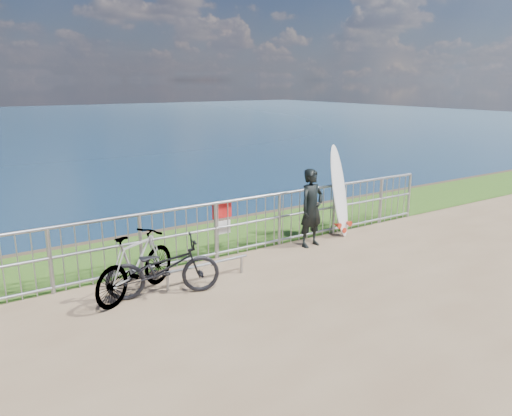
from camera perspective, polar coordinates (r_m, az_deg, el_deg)
grass_strip at (r=10.89m, az=-5.04°, el=-3.52°), size 120.00×120.00×0.00m
railing at (r=9.82m, az=-1.99°, el=-2.00°), size 10.06×0.10×1.13m
surfer at (r=10.28m, az=6.38°, el=-0.00°), size 0.63×0.45×1.62m
surfboard at (r=11.06m, az=9.52°, el=1.57°), size 0.65×0.61×2.02m
bicycle_near at (r=8.08m, az=-10.56°, el=-6.72°), size 1.90×1.10×0.94m
bicycle_far at (r=8.15m, az=-13.59°, el=-6.28°), size 1.78×1.27×1.06m
bike_rack at (r=8.59m, az=-5.73°, el=-6.64°), size 1.61×0.05×0.34m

